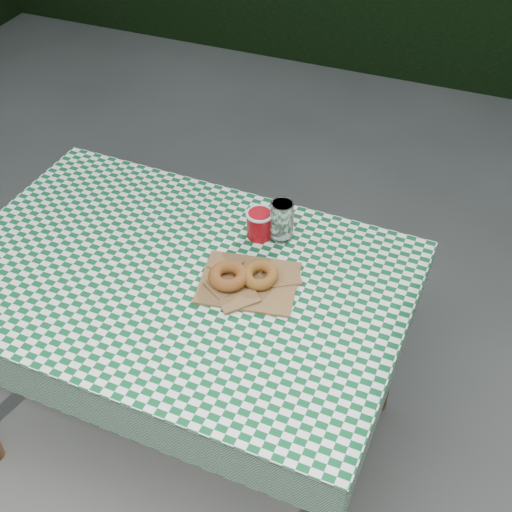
# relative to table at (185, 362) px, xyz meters

# --- Properties ---
(ground) EXTENTS (60.00, 60.00, 0.00)m
(ground) POSITION_rel_table_xyz_m (0.04, 0.00, -0.38)
(ground) COLOR #4C4C48
(ground) RESTS_ON ground
(table) EXTENTS (1.29, 0.88, 0.75)m
(table) POSITION_rel_table_xyz_m (0.00, 0.00, 0.00)
(table) COLOR brown
(table) RESTS_ON ground
(tablecloth) EXTENTS (1.31, 0.90, 0.01)m
(tablecloth) POSITION_rel_table_xyz_m (0.00, 0.00, 0.38)
(tablecloth) COLOR #0B4C25
(tablecloth) RESTS_ON table
(paper_bag) EXTENTS (0.30, 0.25, 0.01)m
(paper_bag) POSITION_rel_table_xyz_m (0.20, 0.04, 0.39)
(paper_bag) COLOR brown
(paper_bag) RESTS_ON tablecloth
(bagel_front) EXTENTS (0.14, 0.14, 0.03)m
(bagel_front) POSITION_rel_table_xyz_m (0.15, 0.02, 0.41)
(bagel_front) COLOR brown
(bagel_front) RESTS_ON paper_bag
(bagel_back) EXTENTS (0.12, 0.12, 0.03)m
(bagel_back) POSITION_rel_table_xyz_m (0.23, 0.06, 0.41)
(bagel_back) COLOR #935E1E
(bagel_back) RESTS_ON paper_bag
(coffee_mug) EXTENTS (0.16, 0.16, 0.09)m
(coffee_mug) POSITION_rel_table_xyz_m (0.16, 0.24, 0.42)
(coffee_mug) COLOR #9A0911
(coffee_mug) RESTS_ON tablecloth
(drinking_glass) EXTENTS (0.08, 0.08, 0.12)m
(drinking_glass) POSITION_rel_table_xyz_m (0.22, 0.26, 0.44)
(drinking_glass) COLOR silver
(drinking_glass) RESTS_ON tablecloth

